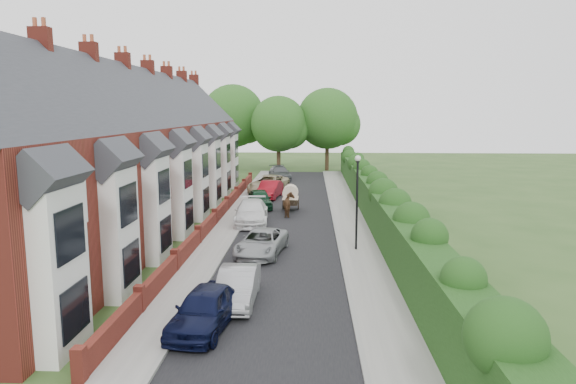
% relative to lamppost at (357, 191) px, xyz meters
% --- Properties ---
extents(ground, '(140.00, 140.00, 0.00)m').
position_rel_lamppost_xyz_m(ground, '(-3.40, -4.00, -3.30)').
color(ground, '#2D4C1E').
rests_on(ground, ground).
extents(road, '(6.00, 58.00, 0.02)m').
position_rel_lamppost_xyz_m(road, '(-3.90, 7.00, -3.29)').
color(road, black).
rests_on(road, ground).
extents(pavement_hedge_side, '(2.20, 58.00, 0.12)m').
position_rel_lamppost_xyz_m(pavement_hedge_side, '(0.20, 7.00, -3.24)').
color(pavement_hedge_side, gray).
rests_on(pavement_hedge_side, ground).
extents(pavement_house_side, '(1.70, 58.00, 0.12)m').
position_rel_lamppost_xyz_m(pavement_house_side, '(-7.75, 7.00, -3.24)').
color(pavement_house_side, gray).
rests_on(pavement_house_side, ground).
extents(kerb_hedge_side, '(0.18, 58.00, 0.13)m').
position_rel_lamppost_xyz_m(kerb_hedge_side, '(-0.85, 7.00, -3.23)').
color(kerb_hedge_side, gray).
rests_on(kerb_hedge_side, ground).
extents(kerb_house_side, '(0.18, 58.00, 0.13)m').
position_rel_lamppost_xyz_m(kerb_house_side, '(-6.95, 7.00, -3.23)').
color(kerb_house_side, gray).
rests_on(kerb_house_side, ground).
extents(hedge, '(2.10, 58.00, 2.85)m').
position_rel_lamppost_xyz_m(hedge, '(2.00, 7.00, -1.70)').
color(hedge, '#163611').
rests_on(hedge, ground).
extents(terrace_row, '(9.05, 40.50, 11.50)m').
position_rel_lamppost_xyz_m(terrace_row, '(-14.27, 5.98, 1.18)').
color(terrace_row, maroon).
rests_on(terrace_row, ground).
extents(garden_wall_row, '(0.35, 40.35, 1.10)m').
position_rel_lamppost_xyz_m(garden_wall_row, '(-8.75, 6.00, -2.84)').
color(garden_wall_row, maroon).
rests_on(garden_wall_row, ground).
extents(lamppost, '(0.32, 0.32, 5.16)m').
position_rel_lamppost_xyz_m(lamppost, '(0.00, 0.00, 0.00)').
color(lamppost, black).
rests_on(lamppost, ground).
extents(tree_far_left, '(7.14, 6.80, 9.29)m').
position_rel_lamppost_xyz_m(tree_far_left, '(-6.05, 36.08, 2.41)').
color(tree_far_left, '#332316').
rests_on(tree_far_left, ground).
extents(tree_far_right, '(7.98, 7.60, 10.31)m').
position_rel_lamppost_xyz_m(tree_far_right, '(-0.01, 38.08, 3.02)').
color(tree_far_right, '#332316').
rests_on(tree_far_right, ground).
extents(tree_far_back, '(8.40, 8.00, 10.82)m').
position_rel_lamppost_xyz_m(tree_far_back, '(-11.99, 39.08, 3.32)').
color(tree_far_back, '#332316').
rests_on(tree_far_back, ground).
extents(car_navy, '(2.31, 4.47, 1.45)m').
position_rel_lamppost_xyz_m(car_navy, '(-6.07, -10.20, -2.57)').
color(car_navy, black).
rests_on(car_navy, ground).
extents(car_silver_a, '(1.45, 4.14, 1.36)m').
position_rel_lamppost_xyz_m(car_silver_a, '(-5.29, -7.70, -2.62)').
color(car_silver_a, '#9A9A9E').
rests_on(car_silver_a, ground).
extents(car_silver_b, '(2.82, 4.92, 1.29)m').
position_rel_lamppost_xyz_m(car_silver_b, '(-5.00, -0.85, -2.65)').
color(car_silver_b, '#989B9E').
rests_on(car_silver_b, ground).
extents(car_white, '(2.51, 5.43, 1.54)m').
position_rel_lamppost_xyz_m(car_white, '(-6.40, 6.60, -2.53)').
color(car_white, white).
rests_on(car_white, ground).
extents(car_green, '(2.48, 4.43, 1.42)m').
position_rel_lamppost_xyz_m(car_green, '(-6.40, 12.20, -2.58)').
color(car_green, '#0F321D').
rests_on(car_green, ground).
extents(car_red, '(2.17, 4.67, 1.48)m').
position_rel_lamppost_xyz_m(car_red, '(-5.97, 16.82, -2.56)').
color(car_red, maroon).
rests_on(car_red, ground).
extents(car_beige, '(3.97, 6.23, 1.60)m').
position_rel_lamppost_xyz_m(car_beige, '(-6.33, 19.80, -2.50)').
color(car_beige, tan).
rests_on(car_beige, ground).
extents(car_grey, '(3.02, 5.23, 1.42)m').
position_rel_lamppost_xyz_m(car_grey, '(-5.85, 29.00, -2.58)').
color(car_grey, '#4D5154').
rests_on(car_grey, ground).
extents(horse, '(1.09, 2.05, 1.66)m').
position_rel_lamppost_xyz_m(horse, '(-3.96, 9.04, -2.47)').
color(horse, '#50321D').
rests_on(horse, ground).
extents(horse_cart, '(1.24, 2.73, 1.97)m').
position_rel_lamppost_xyz_m(horse_cart, '(-3.96, 11.16, -2.17)').
color(horse_cart, black).
rests_on(horse_cart, ground).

